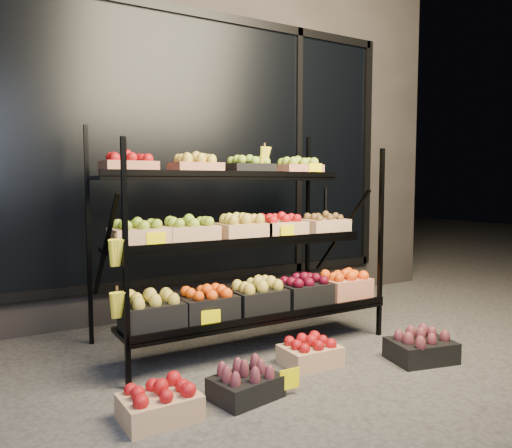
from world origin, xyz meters
TOP-DOWN VIEW (x-y plane):
  - ground at (0.00, 0.00)m, footprint 24.00×24.00m
  - building at (0.00, 2.59)m, footprint 6.00×2.08m
  - display_rack at (-0.01, 0.60)m, footprint 2.18×1.02m
  - tag_floor_a at (-0.25, -0.40)m, footprint 0.13×0.01m
  - floor_crate_left at (-1.00, -0.29)m, footprint 0.40×0.30m
  - floor_crate_midleft at (-0.49, -0.30)m, footprint 0.42×0.34m
  - floor_crate_midright at (0.15, -0.06)m, footprint 0.39×0.29m
  - floor_crate_right at (0.86, -0.40)m, footprint 0.48×0.40m

SIDE VIEW (x-z plane):
  - ground at x=0.00m, z-range 0.00..0.00m
  - tag_floor_a at x=-0.25m, z-range 0.00..0.12m
  - floor_crate_midleft at x=-0.49m, z-range -0.01..0.19m
  - floor_crate_midright at x=0.15m, z-range -0.01..0.19m
  - floor_crate_left at x=-1.00m, z-range -0.01..0.19m
  - floor_crate_right at x=0.86m, z-range -0.01..0.20m
  - display_rack at x=-0.01m, z-range -0.04..1.62m
  - building at x=0.00m, z-range 0.00..3.50m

